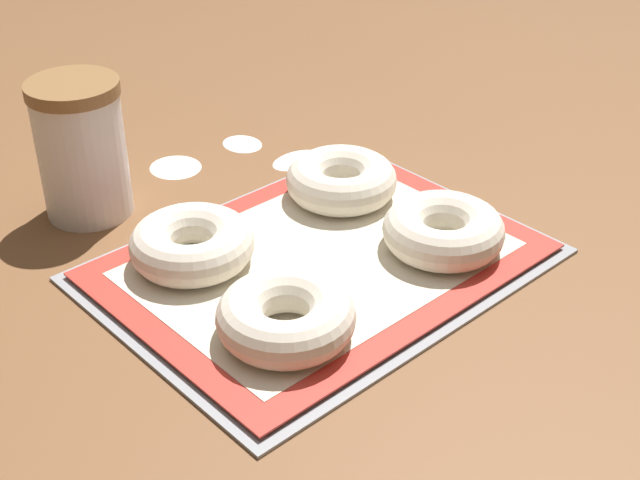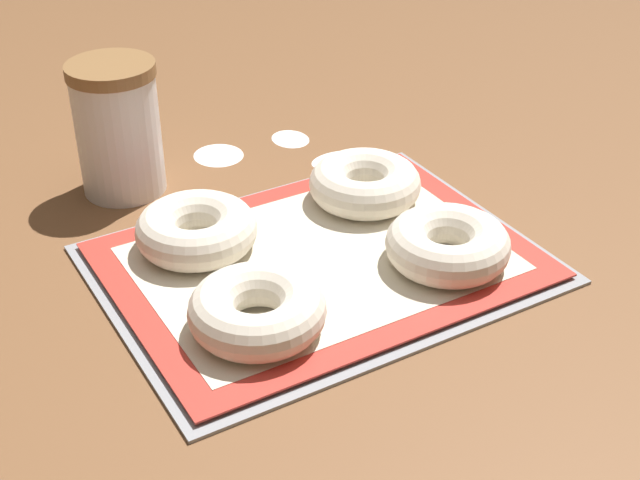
{
  "view_description": "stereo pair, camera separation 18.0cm",
  "coord_description": "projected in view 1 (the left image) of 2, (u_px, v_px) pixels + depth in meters",
  "views": [
    {
      "loc": [
        -0.57,
        -0.64,
        0.57
      ],
      "look_at": [
        0.01,
        -0.01,
        0.04
      ],
      "focal_mm": 50.0,
      "sensor_mm": 36.0,
      "label": 1
    },
    {
      "loc": [
        -0.42,
        -0.74,
        0.57
      ],
      "look_at": [
        0.01,
        -0.01,
        0.04
      ],
      "focal_mm": 50.0,
      "sensor_mm": 36.0,
      "label": 2
    }
  ],
  "objects": [
    {
      "name": "flour_canister",
      "position": [
        82.0,
        149.0,
        1.08
      ],
      "size": [
        0.11,
        0.11,
        0.17
      ],
      "color": "white",
      "rests_on": "ground_plane"
    },
    {
      "name": "flour_patch_near",
      "position": [
        176.0,
        167.0,
        1.23
      ],
      "size": [
        0.07,
        0.07,
        0.0
      ],
      "color": "white",
      "rests_on": "ground_plane"
    },
    {
      "name": "bagel_back_right",
      "position": [
        341.0,
        180.0,
        1.13
      ],
      "size": [
        0.14,
        0.14,
        0.05
      ],
      "color": "silver",
      "rests_on": "baking_mat"
    },
    {
      "name": "flour_patch_far",
      "position": [
        297.0,
        159.0,
        1.25
      ],
      "size": [
        0.08,
        0.05,
        0.0
      ],
      "color": "white",
      "rests_on": "ground_plane"
    },
    {
      "name": "bagel_front_left",
      "position": [
        286.0,
        316.0,
        0.89
      ],
      "size": [
        0.14,
        0.14,
        0.05
      ],
      "color": "silver",
      "rests_on": "baking_mat"
    },
    {
      "name": "bagel_back_left",
      "position": [
        192.0,
        244.0,
        1.0
      ],
      "size": [
        0.14,
        0.14,
        0.05
      ],
      "color": "silver",
      "rests_on": "baking_mat"
    },
    {
      "name": "flour_patch_side",
      "position": [
        242.0,
        143.0,
        1.29
      ],
      "size": [
        0.05,
        0.06,
        0.0
      ],
      "color": "white",
      "rests_on": "ground_plane"
    },
    {
      "name": "bagel_front_right",
      "position": [
        443.0,
        230.0,
        1.02
      ],
      "size": [
        0.14,
        0.14,
        0.05
      ],
      "color": "silver",
      "rests_on": "baking_mat"
    },
    {
      "name": "ground_plane",
      "position": [
        308.0,
        265.0,
        1.03
      ],
      "size": [
        2.8,
        2.8,
        0.0
      ],
      "primitive_type": "plane",
      "color": "brown"
    },
    {
      "name": "baking_tray",
      "position": [
        320.0,
        263.0,
        1.02
      ],
      "size": [
        0.49,
        0.37,
        0.01
      ],
      "color": "#93969B",
      "rests_on": "ground_plane"
    },
    {
      "name": "baking_mat",
      "position": [
        320.0,
        259.0,
        1.02
      ],
      "size": [
        0.46,
        0.35,
        0.0
      ],
      "color": "red",
      "rests_on": "baking_tray"
    }
  ]
}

